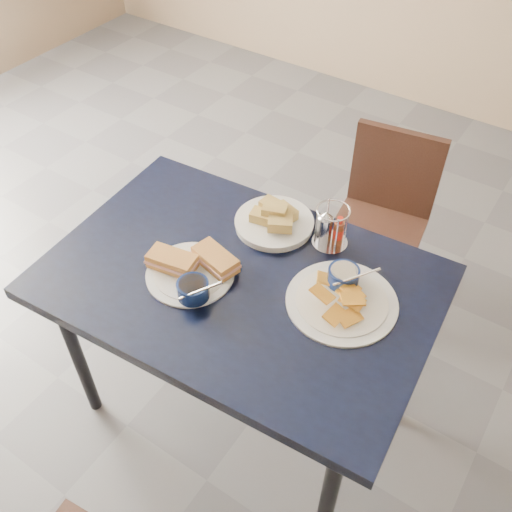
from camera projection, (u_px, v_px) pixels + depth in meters
The scene contains 7 objects.
ground at pixel (256, 413), 2.17m from camera, with size 6.00×6.00×0.00m, color #525357.
dining_table at pixel (240, 294), 1.70m from camera, with size 1.17×0.82×0.75m.
chair_far at pixel (387, 209), 2.35m from camera, with size 0.40×0.39×0.76m.
sandwich_plate at pixel (193, 270), 1.63m from camera, with size 0.30×0.26×0.12m.
plantain_plate at pixel (342, 294), 1.58m from camera, with size 0.31×0.31×0.12m.
bread_basket at pixel (274, 220), 1.79m from camera, with size 0.24×0.24×0.08m.
condiment_caddy at pixel (330, 229), 1.71m from camera, with size 0.11×0.11×0.14m.
Camera 1 is at (0.61, -0.92, 1.96)m, focal length 40.00 mm.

